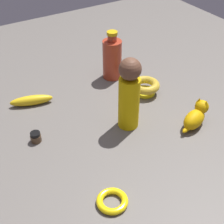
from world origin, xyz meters
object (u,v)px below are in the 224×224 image
at_px(bangle, 112,201).
at_px(bowl, 145,86).
at_px(nail_polish_jar, 36,137).
at_px(bottle_tall, 112,58).
at_px(cat_figurine, 196,116).
at_px(banana, 31,100).
at_px(person_figure_adult, 129,94).

bearing_deg(bangle, bowl, -45.38).
bearing_deg(nail_polish_jar, bottle_tall, -63.31).
bearing_deg(cat_figurine, banana, 46.91).
bearing_deg(banana, bowl, 175.66).
xyz_separation_m(bowl, person_figure_adult, (-0.12, 0.16, 0.09)).
bearing_deg(bangle, banana, 2.42).
bearing_deg(nail_polish_jar, bangle, -166.24).
relative_size(person_figure_adult, banana, 1.63).
bearing_deg(bottle_tall, person_figure_adult, 158.32).
bearing_deg(cat_figurine, bangle, 107.39).
bearing_deg(banana, person_figure_adult, 147.33).
bearing_deg(banana, cat_figurine, 154.01).
relative_size(cat_figurine, nail_polish_jar, 3.81).
distance_m(person_figure_adult, banana, 0.38).
bearing_deg(person_figure_adult, banana, 40.22).
height_order(bowl, banana, bowl).
bearing_deg(nail_polish_jar, cat_figurine, -112.86).
bearing_deg(bangle, nail_polish_jar, 13.76).
bearing_deg(bangle, cat_figurine, -72.61).
height_order(cat_figurine, bottle_tall, bottle_tall).
bearing_deg(nail_polish_jar, person_figure_adult, -106.08).
xyz_separation_m(bowl, cat_figurine, (-0.24, -0.03, 0.01)).
height_order(person_figure_adult, cat_figurine, person_figure_adult).
relative_size(bowl, bottle_tall, 0.55).
bearing_deg(bottle_tall, bangle, 148.45).
bearing_deg(bottle_tall, nail_polish_jar, 116.69).
xyz_separation_m(bangle, bottle_tall, (0.53, -0.33, 0.07)).
xyz_separation_m(person_figure_adult, bottle_tall, (0.29, -0.11, -0.04)).
relative_size(bangle, nail_polish_jar, 2.44).
xyz_separation_m(banana, nail_polish_jar, (-0.19, 0.06, -0.00)).
xyz_separation_m(person_figure_adult, bangle, (-0.24, 0.21, -0.12)).
distance_m(banana, nail_polish_jar, 0.20).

